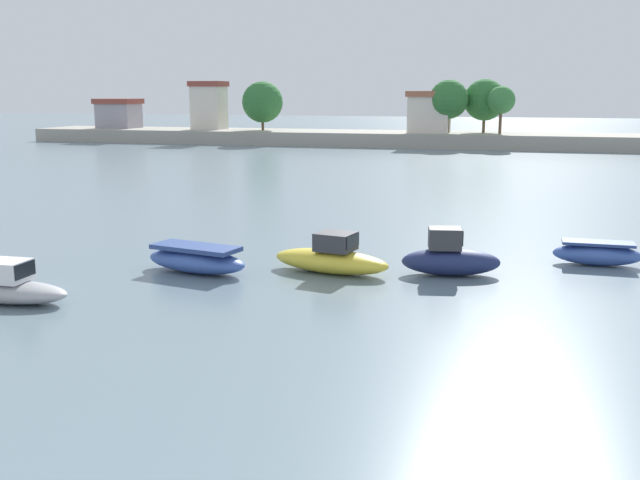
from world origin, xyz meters
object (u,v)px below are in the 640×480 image
object	(u,v)px
moored_boat_3	(9,288)
moored_boat_5	(332,258)
moored_boat_4	(196,260)
moored_boat_6	(450,258)
moored_boat_7	(597,254)

from	to	relation	value
moored_boat_3	moored_boat_5	world-z (taller)	moored_boat_5
moored_boat_4	moored_boat_6	xyz separation A→B (m)	(9.24, 2.09, 0.15)
moored_boat_5	moored_boat_6	bearing A→B (deg)	21.60
moored_boat_3	moored_boat_6	xyz separation A→B (m)	(13.37, 7.41, 0.16)
moored_boat_4	moored_boat_6	bearing A→B (deg)	24.35
moored_boat_4	moored_boat_6	distance (m)	9.48
moored_boat_3	moored_boat_5	size ratio (longest dim) A/B	0.86
moored_boat_6	moored_boat_5	bearing A→B (deg)	-179.75
moored_boat_5	moored_boat_6	distance (m)	4.39
moored_boat_5	moored_boat_7	size ratio (longest dim) A/B	1.44
moored_boat_4	moored_boat_7	size ratio (longest dim) A/B	1.32
moored_boat_5	moored_boat_7	bearing A→B (deg)	33.26
moored_boat_7	moored_boat_5	bearing A→B (deg)	-157.34
moored_boat_3	moored_boat_6	distance (m)	15.28
moored_boat_7	moored_boat_4	bearing A→B (deg)	-159.81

